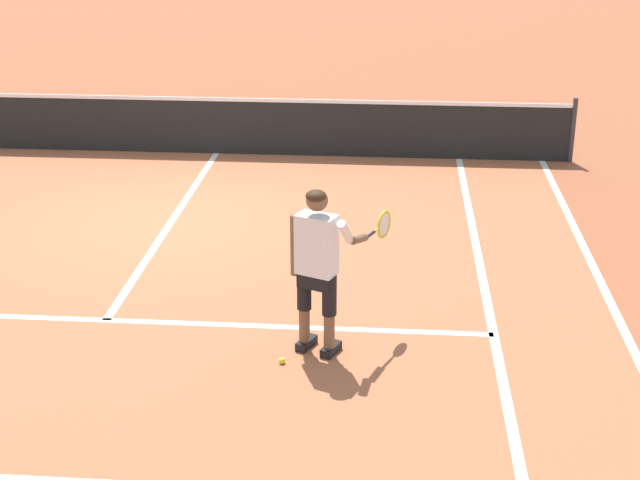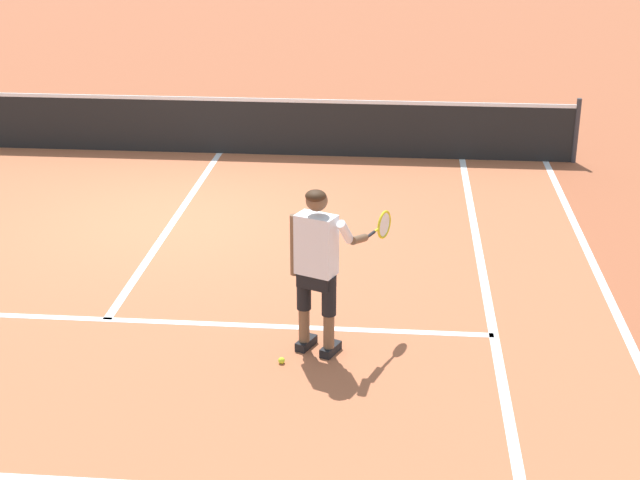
{
  "view_description": "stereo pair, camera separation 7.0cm",
  "coord_description": "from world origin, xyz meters",
  "views": [
    {
      "loc": [
        3.02,
        -11.91,
        4.49
      ],
      "look_at": [
        2.31,
        -3.25,
        1.05
      ],
      "focal_mm": 52.44,
      "sensor_mm": 36.0,
      "label": 1
    },
    {
      "loc": [
        3.09,
        -11.9,
        4.49
      ],
      "look_at": [
        2.31,
        -3.25,
        1.05
      ],
      "focal_mm": 52.44,
      "sensor_mm": 36.0,
      "label": 2
    }
  ],
  "objects": [
    {
      "name": "ground_plane",
      "position": [
        0.0,
        0.0,
        0.0
      ],
      "size": [
        80.0,
        80.0,
        0.0
      ],
      "primitive_type": "plane",
      "color": "#9E5133"
    },
    {
      "name": "court_inner_surface",
      "position": [
        0.0,
        -1.34,
        0.0
      ],
      "size": [
        10.98,
        9.61,
        0.0
      ],
      "primitive_type": "cube",
      "color": "#B2603D",
      "rests_on": "ground"
    },
    {
      "name": "line_baseline",
      "position": [
        0.0,
        -5.95,
        0.0
      ],
      "size": [
        10.98,
        0.1,
        0.01
      ],
      "primitive_type": "cube",
      "color": "white",
      "rests_on": "ground"
    },
    {
      "name": "line_service",
      "position": [
        0.0,
        -3.13,
        0.0
      ],
      "size": [
        8.23,
        0.1,
        0.01
      ],
      "primitive_type": "cube",
      "color": "white",
      "rests_on": "ground"
    },
    {
      "name": "line_centre_service",
      "position": [
        0.0,
        0.07,
        0.0
      ],
      "size": [
        0.1,
        6.4,
        0.01
      ],
      "primitive_type": "cube",
      "color": "white",
      "rests_on": "ground"
    },
    {
      "name": "line_singles_right",
      "position": [
        4.12,
        -1.34,
        0.0
      ],
      "size": [
        0.1,
        9.21,
        0.01
      ],
      "primitive_type": "cube",
      "color": "white",
      "rests_on": "ground"
    },
    {
      "name": "line_doubles_right",
      "position": [
        5.49,
        -1.34,
        0.0
      ],
      "size": [
        0.1,
        9.21,
        0.01
      ],
      "primitive_type": "cube",
      "color": "white",
      "rests_on": "ground"
    },
    {
      "name": "tennis_net",
      "position": [
        0.0,
        3.27,
        0.5
      ],
      "size": [
        11.96,
        0.08,
        1.07
      ],
      "color": "#333338",
      "rests_on": "ground"
    },
    {
      "name": "tennis_player",
      "position": [
        2.33,
        -3.62,
        0.99
      ],
      "size": [
        0.97,
        0.97,
        1.71
      ],
      "color": "black",
      "rests_on": "ground"
    },
    {
      "name": "tennis_ball_near_feet",
      "position": [
        1.99,
        -3.91,
        0.03
      ],
      "size": [
        0.07,
        0.07,
        0.07
      ],
      "primitive_type": "sphere",
      "color": "#CCE02D",
      "rests_on": "ground"
    }
  ]
}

